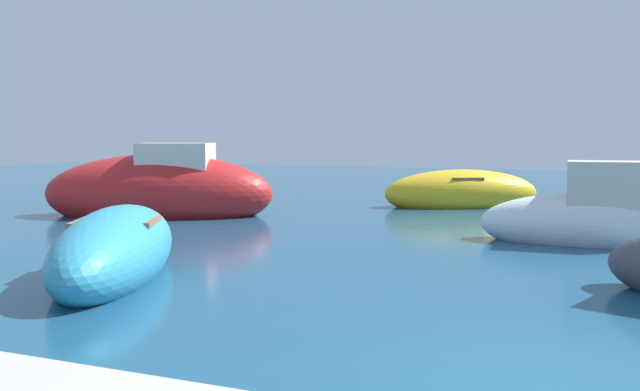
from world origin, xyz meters
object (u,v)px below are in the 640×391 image
moored_boat_6 (593,219)px  moored_boat_5 (160,191)px  moored_boat_4 (461,193)px  moored_boat_0 (117,250)px

moored_boat_6 → moored_boat_5: bearing=-6.0°
moored_boat_4 → moored_boat_6: size_ratio=1.14×
moored_boat_4 → moored_boat_0: bearing=-133.6°
moored_boat_4 → moored_boat_6: moored_boat_6 is taller
moored_boat_5 → moored_boat_0: bearing=100.0°
moored_boat_6 → moored_boat_0: bearing=39.5°
moored_boat_4 → moored_boat_6: (3.74, -6.22, 0.08)m
moored_boat_0 → moored_boat_6: 9.18m
moored_boat_0 → moored_boat_6: bearing=-74.2°
moored_boat_0 → moored_boat_4: (3.15, 12.30, 0.03)m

